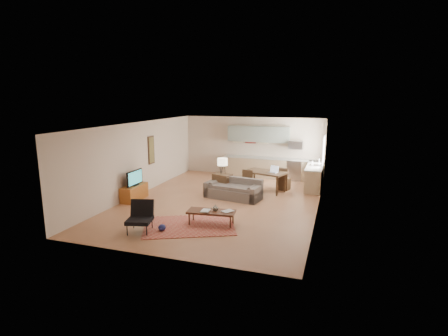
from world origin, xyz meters
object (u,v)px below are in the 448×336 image
(armchair, at_px, (139,217))
(tv_credenza, at_px, (134,193))
(coffee_table, at_px, (211,218))
(dining_table, at_px, (265,181))
(sofa, at_px, (233,189))
(console_table, at_px, (222,184))

(armchair, relative_size, tv_credenza, 0.72)
(coffee_table, bearing_deg, dining_table, 73.32)
(coffee_table, distance_m, dining_table, 4.09)
(armchair, height_order, tv_credenza, armchair)
(sofa, xyz_separation_m, tv_credenza, (-3.27, -1.29, -0.10))
(coffee_table, xyz_separation_m, tv_credenza, (-3.44, 1.42, 0.06))
(armchair, relative_size, console_table, 1.08)
(tv_credenza, height_order, console_table, console_table)
(console_table, xyz_separation_m, dining_table, (1.44, 0.90, 0.01))
(coffee_table, height_order, armchair, armchair)
(sofa, relative_size, armchair, 2.50)
(dining_table, bearing_deg, sofa, -107.01)
(sofa, relative_size, tv_credenza, 1.80)
(sofa, xyz_separation_m, console_table, (-0.54, 0.41, 0.02))
(armchair, xyz_separation_m, tv_credenza, (-1.81, 2.57, -0.15))
(coffee_table, bearing_deg, armchair, -151.37)
(sofa, distance_m, coffee_table, 2.72)
(coffee_table, bearing_deg, sofa, 87.18)
(sofa, height_order, coffee_table, sofa)
(tv_credenza, relative_size, console_table, 1.51)
(coffee_table, relative_size, armchair, 1.63)
(armchair, height_order, console_table, armchair)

